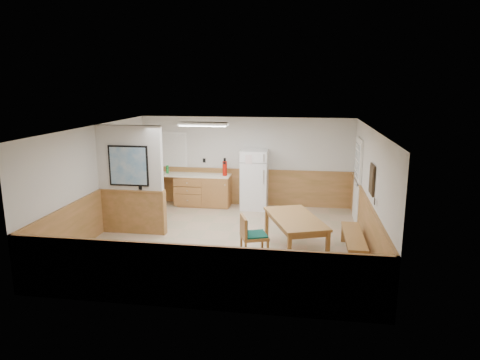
% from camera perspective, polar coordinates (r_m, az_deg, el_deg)
% --- Properties ---
extents(ground, '(6.00, 6.00, 0.00)m').
position_cam_1_polar(ground, '(9.57, -1.75, -8.06)').
color(ground, tan).
rests_on(ground, ground).
extents(ceiling, '(6.00, 6.00, 0.02)m').
position_cam_1_polar(ceiling, '(9.00, -1.86, 7.01)').
color(ceiling, white).
rests_on(ceiling, back_wall).
extents(back_wall, '(6.00, 0.02, 2.50)m').
position_cam_1_polar(back_wall, '(12.11, 0.76, 2.48)').
color(back_wall, silver).
rests_on(back_wall, ground).
extents(right_wall, '(0.02, 6.00, 2.50)m').
position_cam_1_polar(right_wall, '(9.16, 16.99, -1.37)').
color(right_wall, silver).
rests_on(right_wall, ground).
extents(left_wall, '(0.02, 6.00, 2.50)m').
position_cam_1_polar(left_wall, '(10.17, -18.67, -0.13)').
color(left_wall, silver).
rests_on(left_wall, ground).
extents(wainscot_back, '(6.00, 0.04, 1.00)m').
position_cam_1_polar(wainscot_back, '(12.24, 0.73, -0.99)').
color(wainscot_back, '#B47848').
rests_on(wainscot_back, ground).
extents(wainscot_right, '(0.04, 6.00, 1.00)m').
position_cam_1_polar(wainscot_right, '(9.36, 16.58, -5.83)').
color(wainscot_right, '#B47848').
rests_on(wainscot_right, ground).
extents(wainscot_left, '(0.04, 6.00, 1.00)m').
position_cam_1_polar(wainscot_left, '(10.35, -18.28, -4.19)').
color(wainscot_left, '#B47848').
rests_on(wainscot_left, ground).
extents(partition_wall, '(1.50, 0.20, 2.50)m').
position_cam_1_polar(partition_wall, '(10.03, -14.34, -0.13)').
color(partition_wall, silver).
rests_on(partition_wall, ground).
extents(kitchen_counter, '(2.20, 0.61, 1.00)m').
position_cam_1_polar(kitchen_counter, '(12.19, -5.10, -1.29)').
color(kitchen_counter, '#A36D39').
rests_on(kitchen_counter, ground).
extents(exterior_door, '(0.07, 1.02, 2.15)m').
position_cam_1_polar(exterior_door, '(11.04, 15.37, -0.01)').
color(exterior_door, white).
rests_on(exterior_door, ground).
extents(kitchen_window, '(0.80, 0.04, 1.00)m').
position_cam_1_polar(kitchen_window, '(12.49, -8.86, 4.04)').
color(kitchen_window, white).
rests_on(kitchen_window, back_wall).
extents(wall_painting, '(0.04, 0.50, 0.60)m').
position_cam_1_polar(wall_painting, '(8.80, 17.17, 0.07)').
color(wall_painting, black).
rests_on(wall_painting, right_wall).
extents(fluorescent_fixture, '(1.20, 0.30, 0.09)m').
position_cam_1_polar(fluorescent_fixture, '(10.44, -4.91, 7.44)').
color(fluorescent_fixture, white).
rests_on(fluorescent_fixture, ceiling).
extents(refrigerator, '(0.72, 0.72, 1.64)m').
position_cam_1_polar(refrigerator, '(11.79, 1.94, 0.07)').
color(refrigerator, white).
rests_on(refrigerator, ground).
extents(dining_table, '(1.42, 1.94, 0.75)m').
position_cam_1_polar(dining_table, '(8.78, 7.35, -5.54)').
color(dining_table, '#AD7B3F').
rests_on(dining_table, ground).
extents(dining_bench, '(0.37, 1.69, 0.45)m').
position_cam_1_polar(dining_bench, '(8.92, 14.91, -7.70)').
color(dining_bench, '#AD7B3F').
rests_on(dining_bench, ground).
extents(dining_chair, '(0.82, 0.68, 0.85)m').
position_cam_1_polar(dining_chair, '(8.54, 1.29, -7.11)').
color(dining_chair, '#AD7B3F').
rests_on(dining_chair, ground).
extents(fire_extinguisher, '(0.13, 0.13, 0.50)m').
position_cam_1_polar(fire_extinguisher, '(11.86, -2.05, 1.62)').
color(fire_extinguisher, '#B51609').
rests_on(fire_extinguisher, kitchen_counter).
extents(soap_bottle, '(0.09, 0.09, 0.24)m').
position_cam_1_polar(soap_bottle, '(12.35, -9.66, 1.41)').
color(soap_bottle, '#167D2E').
rests_on(soap_bottle, kitchen_counter).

